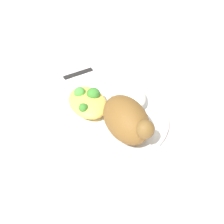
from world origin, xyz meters
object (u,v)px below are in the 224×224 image
object	(u,v)px
mac_cheese_with_broccoli	(88,101)
fork	(93,78)
rice_pile	(127,93)
napkin	(125,209)
roasted_chicken	(126,120)
plate	(112,118)
knife	(93,68)

from	to	relation	value
mac_cheese_with_broccoli	fork	xyz separation A→B (m)	(-0.11, 0.06, -0.03)
rice_pile	fork	distance (m)	0.14
rice_pile	mac_cheese_with_broccoli	size ratio (longest dim) A/B	0.95
mac_cheese_with_broccoli	napkin	world-z (taller)	mac_cheese_with_broccoli
roasted_chicken	mac_cheese_with_broccoli	size ratio (longest dim) A/B	1.18
fork	napkin	xyz separation A→B (m)	(0.35, -0.10, -0.00)
mac_cheese_with_broccoli	napkin	size ratio (longest dim) A/B	0.88
roasted_chicken	mac_cheese_with_broccoli	xyz separation A→B (m)	(-0.11, -0.03, -0.02)
mac_cheese_with_broccoli	fork	world-z (taller)	mac_cheese_with_broccoli
fork	roasted_chicken	bearing A→B (deg)	-7.20
plate	napkin	bearing A→B (deg)	-21.52
fork	knife	world-z (taller)	knife
roasted_chicken	mac_cheese_with_broccoli	distance (m)	0.12
roasted_chicken	fork	bearing A→B (deg)	172.80
mac_cheese_with_broccoli	roasted_chicken	bearing A→B (deg)	16.60
roasted_chicken	knife	xyz separation A→B (m)	(-0.26, 0.05, -0.05)
rice_pile	fork	world-z (taller)	rice_pile
roasted_chicken	napkin	bearing A→B (deg)	-29.12
roasted_chicken	mac_cheese_with_broccoli	world-z (taller)	roasted_chicken
fork	knife	bearing A→B (deg)	154.60
napkin	knife	bearing A→B (deg)	162.93
mac_cheese_with_broccoli	knife	size ratio (longest dim) A/B	0.57
plate	roasted_chicken	world-z (taller)	roasted_chicken
plate	mac_cheese_with_broccoli	distance (m)	0.06
plate	mac_cheese_with_broccoli	size ratio (longest dim) A/B	2.24
plate	fork	world-z (taller)	plate
mac_cheese_with_broccoli	knife	bearing A→B (deg)	152.27
rice_pile	knife	distance (m)	0.17
knife	plate	bearing A→B (deg)	-12.39
knife	napkin	bearing A→B (deg)	-17.07
fork	plate	bearing A→B (deg)	-9.07
plate	knife	xyz separation A→B (m)	(-0.20, 0.04, -0.00)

